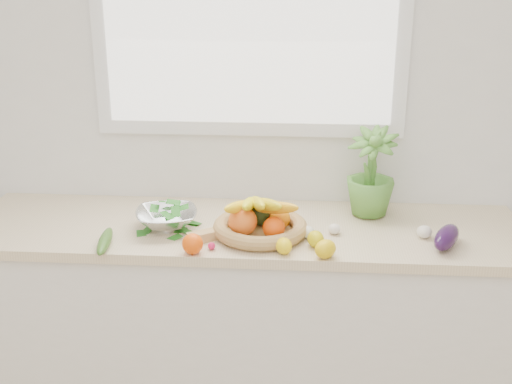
# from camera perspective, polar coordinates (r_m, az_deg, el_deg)

# --- Properties ---
(back_wall) EXTENTS (4.50, 0.02, 2.70)m
(back_wall) POSITION_cam_1_polar(r_m,az_deg,el_deg) (2.74, -0.56, 8.22)
(back_wall) COLOR white
(back_wall) RESTS_ON ground
(counter_cabinet) EXTENTS (2.20, 0.58, 0.86)m
(counter_cabinet) POSITION_cam_1_polar(r_m,az_deg,el_deg) (2.80, -1.01, -11.85)
(counter_cabinet) COLOR silver
(counter_cabinet) RESTS_ON ground
(countertop) EXTENTS (2.24, 0.62, 0.04)m
(countertop) POSITION_cam_1_polar(r_m,az_deg,el_deg) (2.59, -1.07, -3.36)
(countertop) COLOR beige
(countertop) RESTS_ON counter_cabinet
(window_frame) EXTENTS (1.30, 0.03, 1.10)m
(window_frame) POSITION_cam_1_polar(r_m,az_deg,el_deg) (2.67, -0.62, 16.59)
(window_frame) COLOR white
(window_frame) RESTS_ON back_wall
(window_pane) EXTENTS (1.18, 0.01, 0.98)m
(window_pane) POSITION_cam_1_polar(r_m,az_deg,el_deg) (2.65, -0.66, 16.56)
(window_pane) COLOR white
(window_pane) RESTS_ON window_frame
(orange_loose) EXTENTS (0.08, 0.08, 0.08)m
(orange_loose) POSITION_cam_1_polar(r_m,az_deg,el_deg) (2.34, -5.66, -4.61)
(orange_loose) COLOR #FF5308
(orange_loose) RESTS_ON countertop
(lemon_a) EXTENTS (0.08, 0.09, 0.06)m
(lemon_a) POSITION_cam_1_polar(r_m,az_deg,el_deg) (2.39, 5.32, -4.18)
(lemon_a) COLOR #D1C10B
(lemon_a) RESTS_ON countertop
(lemon_b) EXTENTS (0.11, 0.11, 0.07)m
(lemon_b) POSITION_cam_1_polar(r_m,az_deg,el_deg) (2.31, 6.19, -5.06)
(lemon_b) COLOR yellow
(lemon_b) RESTS_ON countertop
(lemon_c) EXTENTS (0.08, 0.09, 0.06)m
(lemon_c) POSITION_cam_1_polar(r_m,az_deg,el_deg) (2.33, 2.48, -4.81)
(lemon_c) COLOR yellow
(lemon_c) RESTS_ON countertop
(apple) EXTENTS (0.09, 0.09, 0.07)m
(apple) POSITION_cam_1_polar(r_m,az_deg,el_deg) (2.56, 1.53, -2.28)
(apple) COLOR #BB100E
(apple) RESTS_ON countertop
(ginger) EXTENTS (0.12, 0.11, 0.04)m
(ginger) POSITION_cam_1_polar(r_m,az_deg,el_deg) (2.44, -4.74, -3.96)
(ginger) COLOR tan
(ginger) RESTS_ON countertop
(garlic_a) EXTENTS (0.07, 0.07, 0.05)m
(garlic_a) POSITION_cam_1_polar(r_m,az_deg,el_deg) (2.47, 4.62, -3.58)
(garlic_a) COLOR beige
(garlic_a) RESTS_ON countertop
(garlic_b) EXTENTS (0.06, 0.06, 0.05)m
(garlic_b) POSITION_cam_1_polar(r_m,az_deg,el_deg) (2.54, 14.74, -3.45)
(garlic_b) COLOR white
(garlic_b) RESTS_ON countertop
(garlic_c) EXTENTS (0.06, 0.06, 0.04)m
(garlic_c) POSITION_cam_1_polar(r_m,az_deg,el_deg) (2.51, 6.99, -3.29)
(garlic_c) COLOR white
(garlic_c) RESTS_ON countertop
(eggplant) EXTENTS (0.16, 0.21, 0.08)m
(eggplant) POSITION_cam_1_polar(r_m,az_deg,el_deg) (2.48, 16.58, -3.88)
(eggplant) COLOR #280E36
(eggplant) RESTS_ON countertop
(cucumber) EXTENTS (0.07, 0.24, 0.04)m
(cucumber) POSITION_cam_1_polar(r_m,az_deg,el_deg) (2.45, -13.29, -4.26)
(cucumber) COLOR #315D1B
(cucumber) RESTS_ON countertop
(radish) EXTENTS (0.04, 0.04, 0.03)m
(radish) POSITION_cam_1_polar(r_m,az_deg,el_deg) (2.37, -3.98, -4.81)
(radish) COLOR #D21A52
(radish) RESTS_ON countertop
(potted_herb) EXTENTS (0.26, 0.26, 0.36)m
(potted_herb) POSITION_cam_1_polar(r_m,az_deg,el_deg) (2.66, 10.18, 1.82)
(potted_herb) COLOR #518E33
(potted_herb) RESTS_ON countertop
(fruit_basket) EXTENTS (0.45, 0.45, 0.19)m
(fruit_basket) POSITION_cam_1_polar(r_m,az_deg,el_deg) (2.48, 0.30, -2.70)
(fruit_basket) COLOR tan
(fruit_basket) RESTS_ON countertop
(colander_with_spinach) EXTENTS (0.29, 0.29, 0.12)m
(colander_with_spinach) POSITION_cam_1_polar(r_m,az_deg,el_deg) (2.55, -7.96, -1.97)
(colander_with_spinach) COLOR silver
(colander_with_spinach) RESTS_ON countertop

